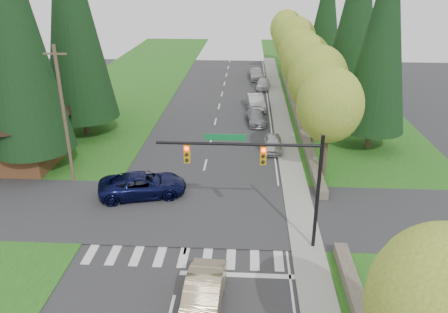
# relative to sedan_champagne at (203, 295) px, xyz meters

# --- Properties ---
(ground) EXTENTS (120.00, 120.00, 0.00)m
(ground) POSITION_rel_sedan_champagne_xyz_m (-1.49, 0.74, -0.79)
(ground) COLOR #28282B
(ground) RESTS_ON ground
(grass_east) EXTENTS (14.00, 110.00, 0.06)m
(grass_east) POSITION_rel_sedan_champagne_xyz_m (11.51, 20.74, -0.76)
(grass_east) COLOR #264E15
(grass_east) RESTS_ON ground
(grass_west) EXTENTS (14.00, 110.00, 0.06)m
(grass_west) POSITION_rel_sedan_champagne_xyz_m (-14.49, 20.74, -0.76)
(grass_west) COLOR #264E15
(grass_west) RESTS_ON ground
(cross_street) EXTENTS (120.00, 8.00, 0.10)m
(cross_street) POSITION_rel_sedan_champagne_xyz_m (-1.49, 8.74, -0.79)
(cross_street) COLOR #28282B
(cross_street) RESTS_ON ground
(sidewalk_east) EXTENTS (1.80, 80.00, 0.13)m
(sidewalk_east) POSITION_rel_sedan_champagne_xyz_m (5.41, 22.74, -0.72)
(sidewalk_east) COLOR gray
(sidewalk_east) RESTS_ON ground
(curb_east) EXTENTS (0.20, 80.00, 0.13)m
(curb_east) POSITION_rel_sedan_champagne_xyz_m (4.56, 22.74, -0.72)
(curb_east) COLOR gray
(curb_east) RESTS_ON ground
(stone_wall_north) EXTENTS (0.70, 40.00, 0.70)m
(stone_wall_north) POSITION_rel_sedan_champagne_xyz_m (7.11, 30.74, -0.44)
(stone_wall_north) COLOR #4C4438
(stone_wall_north) RESTS_ON ground
(traffic_signal) EXTENTS (8.70, 0.37, 6.80)m
(traffic_signal) POSITION_rel_sedan_champagne_xyz_m (2.88, 5.24, 4.20)
(traffic_signal) COLOR black
(traffic_signal) RESTS_ON ground
(brown_building) EXTENTS (8.40, 8.40, 5.40)m
(brown_building) POSITION_rel_sedan_champagne_xyz_m (-16.49, 15.74, 2.35)
(brown_building) COLOR #4C2D19
(brown_building) RESTS_ON ground
(utility_pole) EXTENTS (1.60, 0.24, 10.00)m
(utility_pole) POSITION_rel_sedan_champagne_xyz_m (-10.99, 12.74, 4.35)
(utility_pole) COLOR #473828
(utility_pole) RESTS_ON ground
(decid_tree_0) EXTENTS (4.80, 4.80, 8.37)m
(decid_tree_0) POSITION_rel_sedan_champagne_xyz_m (7.71, 14.74, 4.81)
(decid_tree_0) COLOR #38281C
(decid_tree_0) RESTS_ON ground
(decid_tree_1) EXTENTS (5.20, 5.20, 8.80)m
(decid_tree_1) POSITION_rel_sedan_champagne_xyz_m (7.81, 21.74, 5.01)
(decid_tree_1) COLOR #38281C
(decid_tree_1) RESTS_ON ground
(decid_tree_2) EXTENTS (5.00, 5.00, 8.82)m
(decid_tree_2) POSITION_rel_sedan_champagne_xyz_m (7.61, 28.74, 5.14)
(decid_tree_2) COLOR #38281C
(decid_tree_2) RESTS_ON ground
(decid_tree_3) EXTENTS (5.00, 5.00, 8.55)m
(decid_tree_3) POSITION_rel_sedan_champagne_xyz_m (7.71, 35.74, 4.88)
(decid_tree_3) COLOR #38281C
(decid_tree_3) RESTS_ON ground
(decid_tree_4) EXTENTS (5.40, 5.40, 9.18)m
(decid_tree_4) POSITION_rel_sedan_champagne_xyz_m (7.81, 42.74, 5.27)
(decid_tree_4) COLOR #38281C
(decid_tree_4) RESTS_ON ground
(decid_tree_5) EXTENTS (4.80, 4.80, 8.30)m
(decid_tree_5) POSITION_rel_sedan_champagne_xyz_m (7.61, 49.74, 4.74)
(decid_tree_5) COLOR #38281C
(decid_tree_5) RESTS_ON ground
(decid_tree_6) EXTENTS (5.20, 5.20, 8.86)m
(decid_tree_6) POSITION_rel_sedan_champagne_xyz_m (7.71, 56.74, 5.08)
(decid_tree_6) COLOR #38281C
(decid_tree_6) RESTS_ON ground
(decid_tree_south) EXTENTS (4.60, 4.60, 7.92)m
(decid_tree_south) POSITION_rel_sedan_champagne_xyz_m (7.81, -5.26, 4.48)
(decid_tree_south) COLOR #38281C
(decid_tree_south) RESTS_ON ground
(conifer_w_a) EXTENTS (6.12, 6.12, 19.80)m
(conifer_w_a) POSITION_rel_sedan_champagne_xyz_m (-14.49, 14.74, 10.00)
(conifer_w_a) COLOR #38281C
(conifer_w_a) RESTS_ON ground
(conifer_w_b) EXTENTS (5.44, 5.44, 17.80)m
(conifer_w_b) POSITION_rel_sedan_champagne_xyz_m (-17.49, 18.74, 9.00)
(conifer_w_b) COLOR #38281C
(conifer_w_b) RESTS_ON ground
(conifer_w_c) EXTENTS (6.46, 6.46, 20.80)m
(conifer_w_c) POSITION_rel_sedan_champagne_xyz_m (-13.49, 22.74, 10.51)
(conifer_w_c) COLOR #38281C
(conifer_w_c) RESTS_ON ground
(conifer_w_e) EXTENTS (5.78, 5.78, 18.80)m
(conifer_w_e) POSITION_rel_sedan_champagne_xyz_m (-15.49, 28.74, 9.50)
(conifer_w_e) COLOR #38281C
(conifer_w_e) RESTS_ON ground
(conifer_e_a) EXTENTS (5.44, 5.44, 17.80)m
(conifer_e_a) POSITION_rel_sedan_champagne_xyz_m (12.51, 20.74, 9.00)
(conifer_e_a) COLOR #38281C
(conifer_e_a) RESTS_ON ground
(conifer_e_b) EXTENTS (6.12, 6.12, 19.80)m
(conifer_e_b) POSITION_rel_sedan_champagne_xyz_m (13.51, 34.74, 10.00)
(conifer_e_b) COLOR #38281C
(conifer_e_b) RESTS_ON ground
(conifer_e_c) EXTENTS (5.10, 5.10, 16.80)m
(conifer_e_c) POSITION_rel_sedan_champagne_xyz_m (12.51, 48.74, 8.50)
(conifer_e_c) COLOR #38281C
(conifer_e_c) RESTS_ON ground
(sedan_champagne) EXTENTS (1.96, 4.88, 1.58)m
(sedan_champagne) POSITION_rel_sedan_champagne_xyz_m (0.00, 0.00, 0.00)
(sedan_champagne) COLOR tan
(sedan_champagne) RESTS_ON ground
(suv_navy) EXTENTS (6.45, 4.14, 1.65)m
(suv_navy) POSITION_rel_sedan_champagne_xyz_m (-5.28, 10.83, 0.04)
(suv_navy) COLOR #0A0D34
(suv_navy) RESTS_ON ground
(parked_car_a) EXTENTS (1.62, 3.85, 1.30)m
(parked_car_a) POSITION_rel_sedan_champagne_xyz_m (4.11, 19.64, -0.14)
(parked_car_a) COLOR silver
(parked_car_a) RESTS_ON ground
(parked_car_b) EXTENTS (2.26, 4.55, 1.27)m
(parked_car_b) POSITION_rel_sedan_champagne_xyz_m (2.71, 26.87, -0.15)
(parked_car_b) COLOR gray
(parked_car_b) RESTS_ON ground
(parked_car_c) EXTENTS (2.32, 5.13, 1.63)m
(parked_car_c) POSITION_rel_sedan_champagne_xyz_m (2.71, 31.93, 0.03)
(parked_car_c) COLOR #B0AFB4
(parked_car_c) RESTS_ON ground
(parked_car_d) EXTENTS (1.98, 4.21, 1.39)m
(parked_car_d) POSITION_rel_sedan_champagne_xyz_m (3.79, 41.16, -0.09)
(parked_car_d) COLOR silver
(parked_car_d) RESTS_ON ground
(parked_car_e) EXTENTS (2.47, 5.31, 1.50)m
(parked_car_e) POSITION_rel_sedan_champagne_xyz_m (3.05, 46.87, -0.04)
(parked_car_e) COLOR #A8A8AD
(parked_car_e) RESTS_ON ground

